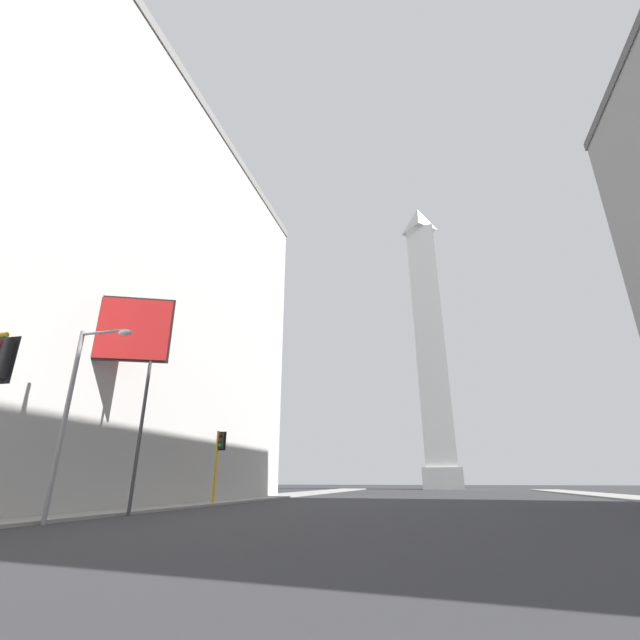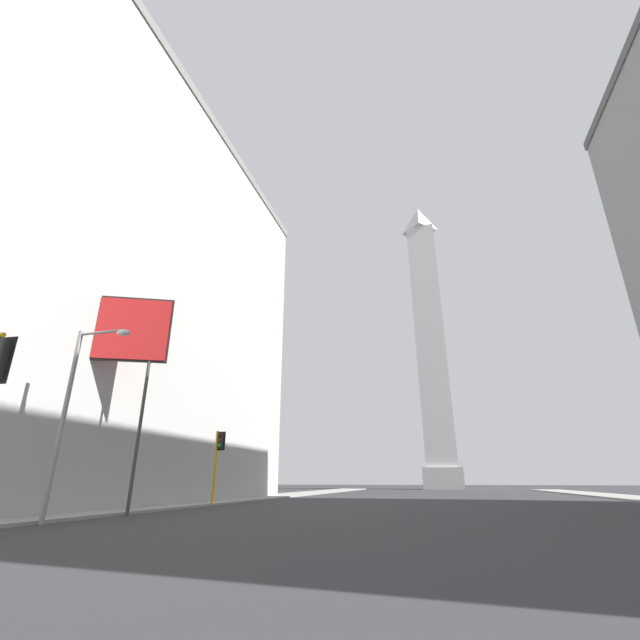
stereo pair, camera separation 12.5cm
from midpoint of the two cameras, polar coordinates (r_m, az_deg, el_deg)
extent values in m
cube|color=gray|center=(39.46, -12.64, -22.42)|extent=(5.00, 113.91, 0.15)
cube|color=#B2AFAA|center=(42.67, -31.23, 2.92)|extent=(24.51, 42.81, 32.98)
cube|color=slate|center=(51.11, -27.51, 20.65)|extent=(24.75, 43.24, 0.90)
cube|color=silver|center=(95.90, 16.15, -19.64)|extent=(7.86, 7.86, 4.12)
cube|color=silver|center=(100.63, 14.47, -2.36)|extent=(6.29, 6.29, 55.92)
pyramid|color=silver|center=(114.14, 13.05, 12.79)|extent=(6.29, 6.29, 6.92)
cylinder|color=orange|center=(33.06, -13.75, -18.53)|extent=(0.18, 0.18, 5.03)
cylinder|color=#262626|center=(33.08, -14.14, -22.78)|extent=(0.40, 0.40, 0.10)
cube|color=black|center=(33.02, -13.02, -15.41)|extent=(0.38, 0.38, 1.10)
cube|color=black|center=(33.19, -12.90, -15.45)|extent=(0.58, 0.10, 1.32)
sphere|color=#410907|center=(32.87, -13.09, -14.79)|extent=(0.22, 0.22, 0.22)
sphere|color=#483506|center=(32.84, -13.14, -15.38)|extent=(0.22, 0.22, 0.22)
sphere|color=green|center=(32.82, -13.19, -15.97)|extent=(0.22, 0.22, 0.22)
cube|color=black|center=(14.49, -36.39, -4.33)|extent=(0.58, 0.05, 1.32)
cylinder|color=gray|center=(21.37, -30.94, -11.43)|extent=(0.20, 0.20, 7.95)
cylinder|color=gray|center=(21.36, -26.92, -1.48)|extent=(2.29, 0.12, 0.12)
sphere|color=gray|center=(22.13, -29.14, -1.71)|extent=(0.20, 0.20, 0.20)
ellipsoid|color=silver|center=(20.58, -24.59, -1.55)|extent=(0.64, 0.36, 0.26)
cylinder|color=#3F3F42|center=(25.95, -31.18, -12.66)|extent=(0.18, 0.18, 7.84)
cylinder|color=#3F3F42|center=(24.87, -22.88, -13.75)|extent=(0.18, 0.18, 7.84)
cube|color=red|center=(26.49, -25.14, -1.01)|extent=(4.98, 2.50, 3.56)
cube|color=black|center=(26.49, -25.14, -1.01)|extent=(5.15, 2.49, 3.80)
camera|label=1|loc=(0.06, -89.94, -0.02)|focal=24.00mm
camera|label=2|loc=(0.06, 90.06, 0.02)|focal=24.00mm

